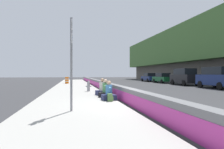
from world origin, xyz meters
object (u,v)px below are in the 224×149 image
parked_car_far (149,77)px  seated_person_middle (106,91)px  fire_hydrant (89,86)px  seated_person_rear (102,90)px  parked_car_third (217,77)px  seated_person_foreground (109,94)px  parked_car_midline (163,78)px  route_sign_post (71,57)px  parked_car_fourth (184,77)px  backpack (110,98)px  construction_barrel (67,80)px

parked_car_far → seated_person_middle: bearing=152.6°
fire_hydrant → seated_person_rear: size_ratio=0.78×
seated_person_middle → parked_car_far: bearing=-27.4°
fire_hydrant → parked_car_third: size_ratio=0.18×
seated_person_foreground → parked_car_midline: 24.11m
route_sign_post → seated_person_rear: (5.46, -2.02, -1.72)m
seated_person_rear → parked_car_fourth: (11.28, -13.04, 0.69)m
seated_person_middle → parked_car_fourth: (12.52, -13.02, 0.70)m
parked_car_midline → parked_car_far: (5.94, 0.01, 0.00)m
parked_car_third → parked_car_far: bearing=-0.1°
backpack → parked_car_midline: 24.57m
seated_person_foreground → backpack: seated_person_foreground is taller
parked_car_far → parked_car_midline: bearing=-179.9°
seated_person_rear → parked_car_third: (4.81, -12.89, 0.69)m
seated_person_foreground → parked_car_far: parked_car_far is taller
parked_car_far → seated_person_foreground: bearing=153.7°
seated_person_foreground → seated_person_rear: (2.62, -0.03, 0.02)m
seated_person_rear → parked_car_third: parked_car_third is taller
fire_hydrant → parked_car_midline: 20.01m
parked_car_fourth → fire_hydrant: bearing=120.9°
parked_car_fourth → parked_car_far: (12.36, 0.11, -0.32)m
route_sign_post → seated_person_foreground: 3.88m
fire_hydrant → parked_car_far: size_ratio=0.19×
seated_person_rear → parked_car_far: (23.64, -12.93, 0.37)m
parked_car_third → parked_car_far: size_ratio=1.07×
seated_person_rear → parked_car_third: bearing=-69.5°
route_sign_post → fire_hydrant: size_ratio=4.09×
seated_person_foreground → seated_person_rear: bearing=-0.6°
seated_person_foreground → seated_person_middle: (1.38, -0.04, 0.02)m
backpack → parked_car_third: (7.95, -12.95, 0.85)m
backpack → construction_barrel: 19.45m
parked_car_third → route_sign_post: bearing=124.5°
parked_car_far → construction_barrel: bearing=115.6°
seated_person_rear → backpack: (-3.14, 0.06, -0.16)m
seated_person_middle → parked_car_third: parked_car_third is taller
construction_barrel → parked_car_far: size_ratio=0.21×
route_sign_post → parked_car_third: (10.27, -14.91, -1.03)m
parked_car_midline → seated_person_middle: bearing=145.7°
backpack → fire_hydrant: bearing=5.8°
parked_car_fourth → parked_car_midline: 6.43m
fire_hydrant → seated_person_foreground: size_ratio=0.83×
seated_person_middle → parked_car_far: (24.88, -12.91, 0.38)m
seated_person_rear → construction_barrel: size_ratio=1.19×
fire_hydrant → construction_barrel: construction_barrel is taller
backpack → construction_barrel: bearing=8.0°
parked_car_far → route_sign_post: bearing=152.8°
seated_person_middle → parked_car_third: 14.24m
fire_hydrant → seated_person_foreground: 5.72m
seated_person_rear → route_sign_post: bearing=159.7°
fire_hydrant → backpack: bearing=-174.2°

